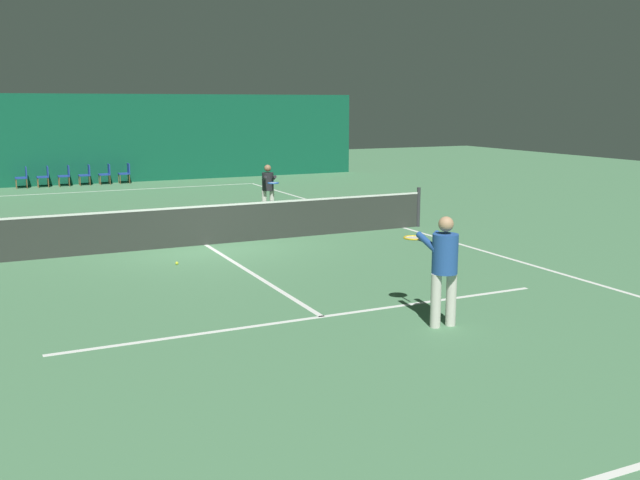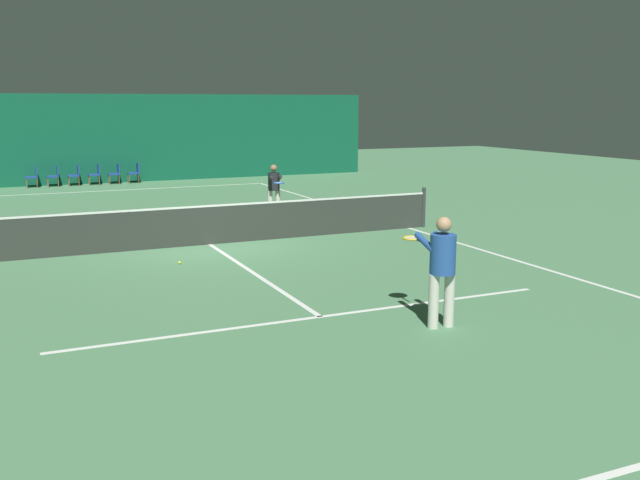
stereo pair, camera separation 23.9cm
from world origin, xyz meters
name	(u,v)px [view 1 (the left image)]	position (x,y,z in m)	size (l,w,h in m)	color
ground_plane	(206,245)	(0.00, 0.00, 0.00)	(60.00, 60.00, 0.00)	#4C7F56
backdrop_curtain	(103,139)	(0.00, 14.72, 1.84)	(23.00, 0.12, 3.68)	#0F5138
court_line_baseline_far	(118,190)	(0.00, 11.90, 0.00)	(11.00, 0.10, 0.00)	white
court_line_service_far	(148,209)	(0.00, 6.40, 0.00)	(8.25, 0.10, 0.00)	white
court_line_service_near	(322,317)	(0.00, -6.40, 0.00)	(8.25, 0.10, 0.00)	white
court_line_sideline_right	(404,228)	(5.50, 0.00, 0.00)	(0.10, 23.80, 0.00)	white
court_line_centre	(206,245)	(0.00, 0.00, 0.00)	(0.10, 12.80, 0.00)	white
tennis_net	(205,224)	(0.00, 0.00, 0.51)	(12.00, 0.10, 1.07)	#2D332D
player_near	(443,262)	(1.44, -7.57, 0.98)	(0.48, 1.38, 1.68)	beige
player_far	(268,186)	(3.01, 3.64, 0.88)	(0.59, 1.32, 1.51)	beige
courtside_chair_0	(23,176)	(-3.23, 14.17, 0.49)	(0.44, 0.44, 0.84)	brown
courtside_chair_1	(45,175)	(-2.43, 14.17, 0.49)	(0.44, 0.44, 0.84)	brown
courtside_chair_2	(66,174)	(-1.64, 14.17, 0.49)	(0.44, 0.44, 0.84)	brown
courtside_chair_3	(86,173)	(-0.85, 14.17, 0.49)	(0.44, 0.44, 0.84)	brown
courtside_chair_4	(106,173)	(-0.05, 14.17, 0.49)	(0.44, 0.44, 0.84)	brown
courtside_chair_5	(126,172)	(0.74, 14.17, 0.49)	(0.44, 0.44, 0.84)	brown
tennis_ball	(177,263)	(-1.15, -1.79, 0.03)	(0.07, 0.07, 0.07)	#D1DB33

